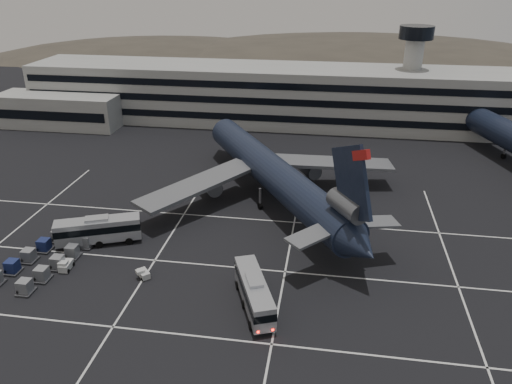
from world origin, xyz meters
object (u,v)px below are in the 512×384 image
at_px(trijet_main, 274,174).
at_px(bus_far, 98,229).
at_px(uld_cluster, 43,259).
at_px(bus_near, 254,291).
at_px(tug_a, 66,265).

distance_m(trijet_main, bus_far, 29.45).
bearing_deg(uld_cluster, bus_near, -8.57).
bearing_deg(bus_near, trijet_main, 70.78).
height_order(trijet_main, uld_cluster, trijet_main).
xyz_separation_m(tug_a, uld_cluster, (-3.59, 0.68, 0.23)).
relative_size(trijet_main, tug_a, 21.44).
height_order(bus_near, bus_far, bus_far).
relative_size(bus_near, tug_a, 4.76).
height_order(bus_near, tug_a, bus_near).
bearing_deg(tug_a, trijet_main, 40.68).
height_order(tug_a, uld_cluster, uld_cluster).
height_order(bus_near, uld_cluster, bus_near).
distance_m(bus_near, bus_far, 26.96).
xyz_separation_m(trijet_main, tug_a, (-24.78, -24.94, -4.60)).
relative_size(trijet_main, bus_far, 4.25).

